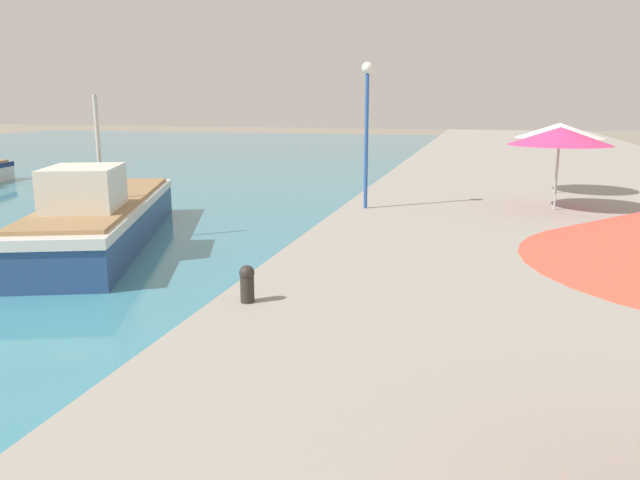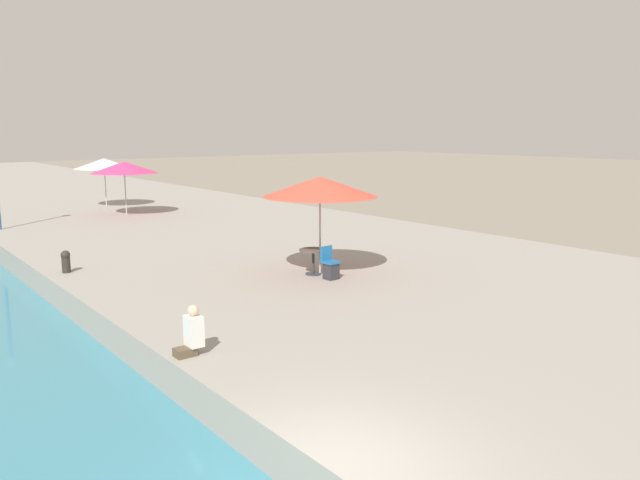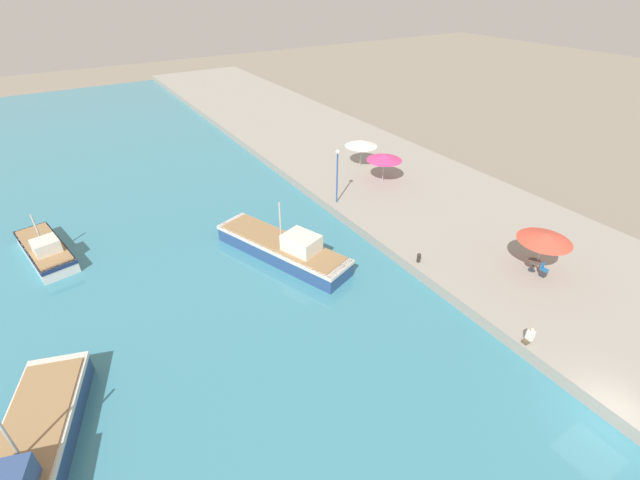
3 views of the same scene
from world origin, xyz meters
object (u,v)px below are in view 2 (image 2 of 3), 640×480
(cafe_umbrella_pink, at_px, (320,187))
(cafe_chair_left, at_px, (330,268))
(mooring_bollard, at_px, (66,261))
(cafe_umbrella_striped, at_px, (104,164))
(cafe_table, at_px, (313,256))
(cafe_umbrella_white, at_px, (124,167))
(person_at_quay, at_px, (192,333))

(cafe_umbrella_pink, distance_m, cafe_chair_left, 2.30)
(cafe_chair_left, distance_m, mooring_bollard, 7.73)
(cafe_umbrella_striped, relative_size, mooring_bollard, 4.81)
(cafe_umbrella_striped, distance_m, mooring_bollard, 16.64)
(cafe_table, distance_m, cafe_chair_left, 0.75)
(cafe_umbrella_pink, relative_size, cafe_umbrella_white, 1.03)
(cafe_table, distance_m, mooring_bollard, 7.21)
(cafe_umbrella_white, bearing_deg, cafe_umbrella_striped, 84.35)
(cafe_umbrella_striped, xyz_separation_m, person_at_quay, (-6.59, -23.62, -1.91))
(cafe_umbrella_striped, distance_m, person_at_quay, 24.60)
(cafe_umbrella_pink, xyz_separation_m, person_at_quay, (-5.87, -3.72, -2.12))
(cafe_umbrella_pink, height_order, person_at_quay, cafe_umbrella_pink)
(cafe_umbrella_white, bearing_deg, cafe_chair_left, -91.57)
(mooring_bollard, bearing_deg, cafe_table, -39.76)
(cafe_table, height_order, cafe_chair_left, cafe_chair_left)
(cafe_umbrella_white, distance_m, cafe_umbrella_striped, 4.00)
(cafe_umbrella_striped, bearing_deg, cafe_umbrella_white, -95.65)
(cafe_umbrella_white, distance_m, mooring_bollard, 12.92)
(cafe_chair_left, bearing_deg, mooring_bollard, -48.10)
(cafe_table, xyz_separation_m, mooring_bollard, (-5.54, 4.61, -0.18))
(cafe_umbrella_white, bearing_deg, cafe_umbrella_pink, -91.16)
(cafe_umbrella_white, xyz_separation_m, cafe_umbrella_striped, (0.39, 3.98, 0.00))
(cafe_umbrella_white, relative_size, person_at_quay, 3.37)
(cafe_umbrella_striped, relative_size, person_at_quay, 3.35)
(cafe_chair_left, xyz_separation_m, person_at_quay, (-5.74, -3.07, 0.09))
(cafe_table, bearing_deg, mooring_bollard, 140.24)
(person_at_quay, bearing_deg, cafe_umbrella_pink, 32.35)
(person_at_quay, relative_size, mooring_bollard, 1.44)
(mooring_bollard, bearing_deg, cafe_chair_left, -43.60)
(cafe_chair_left, bearing_deg, cafe_umbrella_striped, -96.86)
(cafe_umbrella_pink, distance_m, cafe_umbrella_white, 15.93)
(cafe_umbrella_pink, distance_m, person_at_quay, 7.26)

